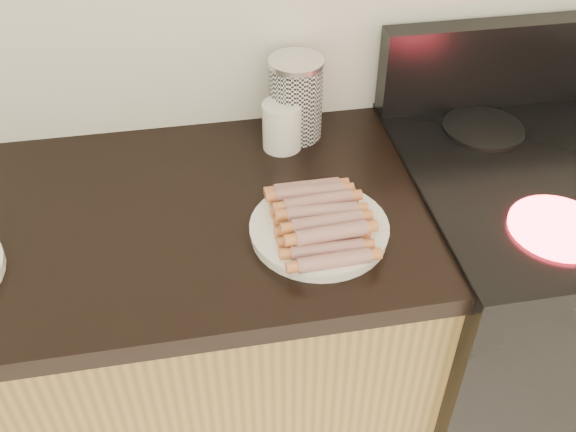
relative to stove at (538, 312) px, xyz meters
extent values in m
cube|color=black|center=(0.00, 0.00, -0.01)|extent=(0.76, 0.65, 0.90)
cube|color=black|center=(0.00, 0.28, 0.55)|extent=(0.76, 0.06, 0.20)
cylinder|color=#FF1E2D|center=(-0.17, -0.17, 0.46)|extent=(0.18, 0.18, 0.01)
cylinder|color=black|center=(-0.17, 0.17, 0.46)|extent=(0.18, 0.18, 0.01)
cylinder|color=white|center=(-0.60, -0.09, 0.45)|extent=(0.33, 0.33, 0.02)
cylinder|color=brown|center=(-0.60, -0.20, 0.47)|extent=(0.13, 0.03, 0.03)
cylinder|color=brown|center=(-0.60, -0.17, 0.47)|extent=(0.13, 0.03, 0.03)
cylinder|color=brown|center=(-0.60, -0.14, 0.47)|extent=(0.13, 0.03, 0.03)
cylinder|color=brown|center=(-0.60, -0.11, 0.47)|extent=(0.13, 0.03, 0.03)
cylinder|color=brown|center=(-0.60, -0.08, 0.47)|extent=(0.13, 0.03, 0.03)
cylinder|color=brown|center=(-0.60, -0.05, 0.47)|extent=(0.13, 0.03, 0.03)
cylinder|color=brown|center=(-0.60, -0.02, 0.47)|extent=(0.13, 0.03, 0.03)
cylinder|color=brown|center=(-0.60, 0.01, 0.47)|extent=(0.13, 0.03, 0.03)
cylinder|color=brown|center=(-0.60, -0.15, 0.50)|extent=(0.13, 0.03, 0.03)
cylinder|color=brown|center=(-0.60, -0.12, 0.50)|extent=(0.13, 0.03, 0.03)
cylinder|color=brown|center=(-0.60, -0.09, 0.50)|extent=(0.13, 0.03, 0.03)
cylinder|color=brown|center=(-0.60, -0.06, 0.50)|extent=(0.13, 0.03, 0.03)
cylinder|color=brown|center=(-0.60, -0.03, 0.50)|extent=(0.13, 0.03, 0.03)
cylinder|color=white|center=(-0.58, 0.24, 0.53)|extent=(0.11, 0.11, 0.17)
cylinder|color=silver|center=(-0.58, 0.24, 0.62)|extent=(0.12, 0.12, 0.01)
cylinder|color=silver|center=(-0.62, 0.20, 0.50)|extent=(0.09, 0.09, 0.11)
camera|label=1|loc=(-0.81, -0.95, 1.24)|focal=40.00mm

